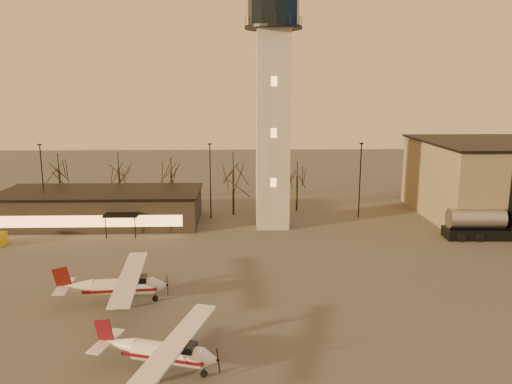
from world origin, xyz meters
TOP-DOWN VIEW (x-y plane):
  - ground at (0.00, 0.00)m, footprint 220.00×220.00m
  - control_tower at (0.00, 30.00)m, footprint 6.80×6.80m
  - terminal at (-21.99, 31.98)m, footprint 25.40×12.20m
  - light_poles at (0.50, 31.00)m, footprint 58.50×12.25m
  - tree_row at (-13.70, 39.16)m, footprint 37.20×9.20m
  - cessna_front at (-8.29, -3.10)m, footprint 8.82×10.92m
  - cessna_rear at (-13.39, 7.28)m, footprint 9.53×12.03m
  - fuel_truck at (24.66, 24.00)m, footprint 9.69×3.44m

SIDE VIEW (x-z plane):
  - ground at x=0.00m, z-range 0.00..0.00m
  - cessna_front at x=-8.29m, z-range -0.48..2.55m
  - cessna_rear at x=-13.39m, z-range -0.52..2.79m
  - fuel_truck at x=24.66m, z-range -0.37..3.19m
  - terminal at x=-21.99m, z-range 0.01..4.31m
  - light_poles at x=0.50m, z-range 0.34..10.48m
  - tree_row at x=-13.70m, z-range 1.54..10.34m
  - control_tower at x=0.00m, z-range 0.03..32.63m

